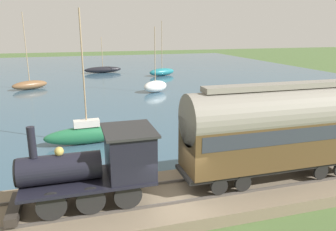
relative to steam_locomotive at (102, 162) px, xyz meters
The scene contains 11 objects.
ground_plane 3.80m from the steam_locomotive, 106.52° to the right, with size 200.00×200.00×0.00m, color #476033.
harbor_water 42.77m from the steam_locomotive, ahead, with size 80.00×80.00×0.01m.
rail_embankment 3.54m from the steam_locomotive, 90.00° to the right, with size 4.62×56.00×0.65m.
steam_locomotive is the anchor object (origin of this frame).
passenger_coach 7.98m from the steam_locomotive, 90.00° to the right, with size 2.28×9.05×4.51m.
sailboat_black 45.62m from the steam_locomotive, ahead, with size 1.95×6.46×6.01m.
sailboat_white 26.98m from the steam_locomotive, 18.85° to the right, with size 2.80×3.63×7.71m.
sailboat_brown 32.54m from the steam_locomotive, 10.78° to the left, with size 3.28×4.60×9.42m.
sailboat_teal 41.28m from the steam_locomotive, 18.78° to the right, with size 3.26×5.03×8.62m.
sailboat_green 9.25m from the steam_locomotive, ahead, with size 1.37×5.62×8.74m.
rowboat_far_out 16.88m from the steam_locomotive, 44.07° to the right, with size 2.02×2.66×0.47m.
Camera 1 is at (-11.60, 3.75, 7.55)m, focal length 35.00 mm.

